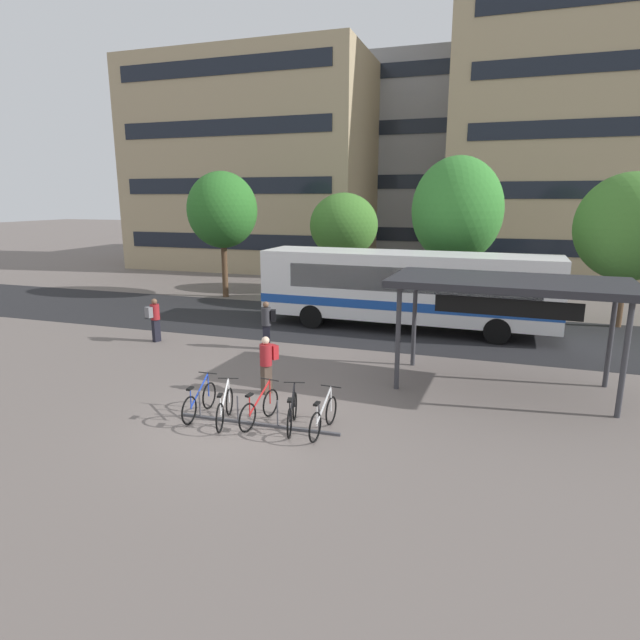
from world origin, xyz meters
TOP-DOWN VIEW (x-y plane):
  - ground at (0.00, 0.00)m, footprint 200.00×200.00m
  - bus_lane_asphalt at (0.00, 10.82)m, footprint 80.00×7.20m
  - city_bus at (2.20, 10.82)m, footprint 12.08×2.86m
  - bike_rack at (0.48, 0.11)m, footprint 4.14×0.21m
  - parked_bicycle_blue_0 at (-1.14, 0.17)m, footprint 0.52×1.72m
  - parked_bicycle_white_1 at (-0.33, -0.01)m, footprint 0.63×1.67m
  - parked_bicycle_red_2 at (0.48, 0.22)m, footprint 0.52×1.71m
  - parked_bicycle_black_3 at (1.34, 0.22)m, footprint 0.61×1.68m
  - parked_bicycle_white_4 at (2.12, 0.22)m, footprint 0.52×1.72m
  - transit_shelter at (6.10, 4.66)m, footprint 6.60×3.47m
  - commuter_grey_pack_0 at (-6.44, 5.83)m, footprint 0.48×0.60m
  - commuter_red_pack_1 at (-0.17, 2.19)m, footprint 0.52×0.61m
  - commuter_black_pack_2 at (-1.97, 6.25)m, footprint 0.60×0.49m
  - street_tree_0 at (-2.62, 18.64)m, footprint 3.88×3.88m
  - street_tree_1 at (3.82, 15.73)m, footprint 4.30×4.30m
  - street_tree_2 at (-8.39, 15.03)m, footprint 3.75×3.75m
  - street_tree_3 at (10.86, 14.07)m, footprint 4.30×4.30m
  - building_left_wing at (-12.67, 28.64)m, footprint 17.97×10.73m
  - building_right_wing at (13.25, 32.90)m, footprint 22.27×12.78m
  - building_centre_block at (-0.12, 38.96)m, footprint 16.87×13.06m

SIDE VIEW (x-z plane):
  - ground at x=0.00m, z-range 0.00..0.00m
  - bus_lane_asphalt at x=0.00m, z-range 0.00..0.01m
  - bike_rack at x=0.48m, z-range -0.26..0.44m
  - parked_bicycle_blue_0 at x=-1.14m, z-range -0.11..0.88m
  - parked_bicycle_white_1 at x=-0.33m, z-range -0.11..0.88m
  - parked_bicycle_red_2 at x=0.48m, z-range -0.11..0.88m
  - parked_bicycle_black_3 at x=1.34m, z-range -0.11..0.88m
  - parked_bicycle_white_4 at x=2.12m, z-range -0.11..0.88m
  - commuter_red_pack_1 at x=-0.17m, z-range 0.12..1.78m
  - commuter_grey_pack_0 at x=-6.44m, z-range 0.13..1.80m
  - commuter_black_pack_2 at x=-1.97m, z-range 0.14..1.90m
  - city_bus at x=2.20m, z-range 0.18..3.38m
  - transit_shelter at x=6.10m, z-range 1.40..4.58m
  - street_tree_0 at x=-2.62m, z-range 1.00..6.67m
  - street_tree_3 at x=10.86m, z-range 0.99..7.42m
  - street_tree_2 at x=-8.39m, z-range 1.34..8.11m
  - street_tree_1 at x=3.82m, z-range 1.13..8.46m
  - building_left_wing at x=-12.67m, z-range 0.00..15.50m
  - building_centre_block at x=-0.12m, z-range 0.00..16.57m
  - building_right_wing at x=13.25m, z-range 0.00..21.98m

